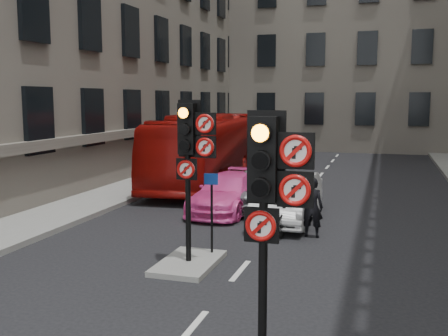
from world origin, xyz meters
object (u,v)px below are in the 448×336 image
Objects in this scene: car_pink at (229,193)px; bus_red at (207,149)px; signal_far at (191,146)px; car_white at (288,198)px; motorcyclist at (312,207)px; motorcycle at (288,216)px; info_sign at (212,202)px; car_silver at (258,188)px; signal_near at (270,187)px.

car_pink is 5.93m from bus_red.
signal_far reaches higher than bus_red.
motorcyclist is at bearing -60.72° from car_white.
motorcycle is 3.05m from info_sign.
bus_red is 5.78× the size of info_sign.
signal_far is 0.87× the size of car_silver.
motorcyclist is (3.04, -2.43, 0.19)m from car_pink.
car_pink is at bearing -68.18° from bus_red.
motorcycle is at bearing 98.01° from signal_near.
signal_near is at bearing -76.22° from car_silver.
car_pink is at bearing -133.42° from car_silver.
car_silver reaches higher than car_pink.
car_white is at bearing 66.56° from info_sign.
signal_near reaches higher than info_sign.
bus_red is (-5.99, 14.99, -1.06)m from signal_near.
bus_red is at bearing 111.77° from signal_near.
car_white is 2.49× the size of motorcycle.
bus_red is (-3.39, 10.99, -1.18)m from signal_far.
car_white reaches higher than motorcycle.
car_white is 2.31× the size of info_sign.
signal_near is 1.90× the size of info_sign.
signal_far is at bearing 55.49° from motorcyclist.
bus_red is 10.86m from info_sign.
motorcyclist is at bearing 42.35° from info_sign.
car_pink is at bearing 144.03° from motorcycle.
signal_far is at bearing -76.89° from bus_red.
car_pink is at bearing 161.22° from car_white.
bus_red reaches higher than car_white.
motorcyclist is at bearing -58.02° from bus_red.
info_sign is at bearing 73.90° from signal_far.
signal_far reaches higher than info_sign.
bus_red is at bearing -54.43° from motorcyclist.
signal_near is 5.45m from info_sign.
car_white is 2.23m from car_pink.
info_sign is (-2.00, -2.53, 0.52)m from motorcyclist.
signal_near is 4.77m from signal_far.
car_silver is 2.05m from car_white.
car_silver is 2.35× the size of motorcycle.
car_white is at bearing 108.55° from motorcycle.
motorcyclist is (0.65, -0.08, 0.29)m from motorcycle.
info_sign is (-1.35, -2.62, 0.81)m from motorcycle.
car_silver is (-0.04, 6.55, -2.00)m from signal_far.
car_pink is 0.40× the size of bus_red.
car_white is at bearing -56.22° from bus_red.
signal_far is 4.38m from motorcyclist.
car_silver is 5.85m from info_sign.
signal_far reaches higher than signal_near.
car_silver is at bearing 104.04° from signal_near.
info_sign is (-1.06, -4.23, 0.62)m from car_white.
car_silver is 1.16m from car_pink.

